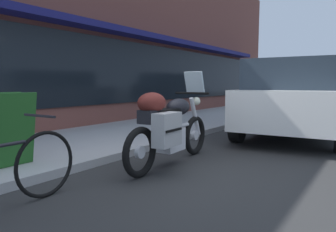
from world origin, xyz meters
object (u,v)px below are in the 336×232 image
object	(u,v)px
sandwich_board_sign	(10,129)
parked_car_down_block	(327,90)
parked_minivan	(297,97)
touring_motorcycle	(169,125)

from	to	relation	value
sandwich_board_sign	parked_car_down_block	world-z (taller)	parked_car_down_block
parked_minivan	sandwich_board_sign	bearing A→B (deg)	156.36
touring_motorcycle	parked_car_down_block	size ratio (longest dim) A/B	0.47
touring_motorcycle	parked_car_down_block	bearing A→B (deg)	-2.80
touring_motorcycle	sandwich_board_sign	distance (m)	2.12
touring_motorcycle	sandwich_board_sign	world-z (taller)	touring_motorcycle
parked_minivan	parked_car_down_block	size ratio (longest dim) A/B	1.04
parked_minivan	sandwich_board_sign	xyz separation A→B (m)	(-5.43, 2.38, -0.29)
sandwich_board_sign	parked_car_down_block	bearing A→B (deg)	-8.98
parked_minivan	parked_car_down_block	xyz separation A→B (m)	(7.44, 0.34, 0.05)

